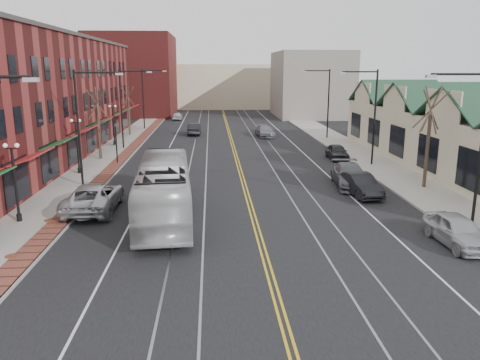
{
  "coord_description": "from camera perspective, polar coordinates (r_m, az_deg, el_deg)",
  "views": [
    {
      "loc": [
        -2.31,
        -16.88,
        8.24
      ],
      "look_at": [
        -0.71,
        9.1,
        2.0
      ],
      "focal_mm": 35.0,
      "sensor_mm": 36.0,
      "label": 1
    }
  ],
  "objects": [
    {
      "name": "tree_right_mid",
      "position": [
        34.54,
        22.0,
        5.04
      ],
      "size": [
        1.9,
        1.46,
        6.93
      ],
      "color": "#382B21",
      "rests_on": "sidewalk_right"
    },
    {
      "name": "tree_left_far",
      "position": [
        59.96,
        -13.43,
        8.37
      ],
      "size": [
        1.66,
        1.28,
        6.02
      ],
      "color": "#382B21",
      "rests_on": "sidewalk_left"
    },
    {
      "name": "manhole_far",
      "position": [
        27.63,
        -22.18,
        -4.56
      ],
      "size": [
        0.6,
        0.6,
        0.02
      ],
      "primitive_type": "cylinder",
      "color": "#592D19",
      "rests_on": "sidewalk_left"
    },
    {
      "name": "building_left",
      "position": [
        47.03,
        -24.61,
        8.94
      ],
      "size": [
        10.0,
        50.0,
        11.0
      ],
      "primitive_type": "cube",
      "color": "maroon",
      "rests_on": "ground"
    },
    {
      "name": "transit_bus",
      "position": [
        26.46,
        -9.24,
        -1.14
      ],
      "size": [
        3.61,
        11.96,
        3.28
      ],
      "primitive_type": "imported",
      "rotation": [
        0.0,
        0.0,
        3.21
      ],
      "color": "#B8B8BB",
      "rests_on": "ground"
    },
    {
      "name": "parked_car_b",
      "position": [
        31.97,
        14.46,
        -0.55
      ],
      "size": [
        2.0,
        4.53,
        1.45
      ],
      "primitive_type": "imported",
      "rotation": [
        0.0,
        0.0,
        0.11
      ],
      "color": "black",
      "rests_on": "ground"
    },
    {
      "name": "parked_car_d",
      "position": [
        44.27,
        11.76,
        3.37
      ],
      "size": [
        1.69,
        4.04,
        1.37
      ],
      "primitive_type": "imported",
      "rotation": [
        0.0,
        0.0,
        -0.02
      ],
      "color": "#222428",
      "rests_on": "ground"
    },
    {
      "name": "streetlight_r_0",
      "position": [
        26.69,
        26.66,
        5.14
      ],
      "size": [
        3.33,
        0.25,
        8.0
      ],
      "color": "black",
      "rests_on": "sidewalk_right"
    },
    {
      "name": "parked_car_c",
      "position": [
        34.19,
        13.25,
        0.52
      ],
      "size": [
        2.75,
        5.61,
        1.57
      ],
      "primitive_type": "imported",
      "rotation": [
        0.0,
        0.0,
        -0.1
      ],
      "color": "#5D5D64",
      "rests_on": "ground"
    },
    {
      "name": "traffic_signal",
      "position": [
        42.13,
        -14.88,
        4.99
      ],
      "size": [
        0.18,
        0.15,
        3.8
      ],
      "color": "black",
      "rests_on": "sidewalk_left"
    },
    {
      "name": "backdrop_left",
      "position": [
        87.96,
        -12.77,
        12.35
      ],
      "size": [
        14.0,
        18.0,
        14.0
      ],
      "primitive_type": "cube",
      "color": "maroon",
      "rests_on": "ground"
    },
    {
      "name": "parked_suv",
      "position": [
        28.91,
        -17.39,
        -2.0
      ],
      "size": [
        2.79,
        5.99,
        1.66
      ],
      "primitive_type": "imported",
      "rotation": [
        0.0,
        0.0,
        3.15
      ],
      "color": "silver",
      "rests_on": "ground"
    },
    {
      "name": "streetlight_l_3",
      "position": [
        65.55,
        -11.36,
        10.41
      ],
      "size": [
        3.33,
        0.25,
        8.0
      ],
      "color": "black",
      "rests_on": "sidewalk_left"
    },
    {
      "name": "lamppost_l_1",
      "position": [
        27.67,
        -25.7,
        -0.48
      ],
      "size": [
        0.84,
        0.28,
        4.27
      ],
      "color": "black",
      "rests_on": "sidewalk_left"
    },
    {
      "name": "streetlight_l_2",
      "position": [
        49.76,
        -13.81,
        9.4
      ],
      "size": [
        3.33,
        0.25,
        8.0
      ],
      "color": "black",
      "rests_on": "sidewalk_left"
    },
    {
      "name": "backdrop_mid",
      "position": [
        101.98,
        -2.26,
        11.37
      ],
      "size": [
        22.0,
        14.0,
        9.0
      ],
      "primitive_type": "cube",
      "color": "beige",
      "rests_on": "ground"
    },
    {
      "name": "ground",
      "position": [
        18.92,
        3.94,
        -12.36
      ],
      "size": [
        160.0,
        160.0,
        0.0
      ],
      "primitive_type": "plane",
      "color": "black",
      "rests_on": "ground"
    },
    {
      "name": "tree_left_near",
      "position": [
        44.33,
        -16.9,
        6.78
      ],
      "size": [
        1.78,
        1.37,
        6.48
      ],
      "color": "#382B21",
      "rests_on": "sidewalk_left"
    },
    {
      "name": "sidewalk_left",
      "position": [
        39.0,
        -17.82,
        0.74
      ],
      "size": [
        4.0,
        120.0,
        0.15
      ],
      "primitive_type": "cube",
      "color": "gray",
      "rests_on": "ground"
    },
    {
      "name": "sidewalk_right",
      "position": [
        40.39,
        17.32,
        1.2
      ],
      "size": [
        4.0,
        120.0,
        0.15
      ],
      "primitive_type": "cube",
      "color": "gray",
      "rests_on": "ground"
    },
    {
      "name": "streetlight_r_2",
      "position": [
        56.57,
        10.31,
        10.01
      ],
      "size": [
        3.33,
        0.25,
        8.0
      ],
      "color": "black",
      "rests_on": "sidewalk_right"
    },
    {
      "name": "streetlight_l_1",
      "position": [
        34.17,
        -18.47,
        7.4
      ],
      "size": [
        3.33,
        0.25,
        8.0
      ],
      "color": "black",
      "rests_on": "sidewalk_left"
    },
    {
      "name": "lamppost_l_2",
      "position": [
        38.82,
        -19.19,
        3.78
      ],
      "size": [
        0.84,
        0.28,
        4.27
      ],
      "color": "black",
      "rests_on": "sidewalk_left"
    },
    {
      "name": "backdrop_right",
      "position": [
        83.73,
        8.59,
        11.46
      ],
      "size": [
        12.0,
        16.0,
        11.0
      ],
      "primitive_type": "cube",
      "color": "slate",
      "rests_on": "ground"
    },
    {
      "name": "manhole_mid",
      "position": [
        23.23,
        -26.05,
        -8.31
      ],
      "size": [
        0.6,
        0.6,
        0.02
      ],
      "primitive_type": "cylinder",
      "color": "#592D19",
      "rests_on": "sidewalk_left"
    },
    {
      "name": "streetlight_r_1",
      "position": [
        41.24,
        15.57,
        8.52
      ],
      "size": [
        3.33,
        0.25,
        8.0
      ],
      "color": "black",
      "rests_on": "sidewalk_right"
    },
    {
      "name": "lamppost_l_3",
      "position": [
        52.3,
        -15.16,
        6.39
      ],
      "size": [
        0.84,
        0.28,
        4.27
      ],
      "color": "black",
      "rests_on": "sidewalk_left"
    },
    {
      "name": "distant_car_right",
      "position": [
        57.87,
        3.06,
        5.96
      ],
      "size": [
        2.32,
        4.86,
        1.37
      ],
      "primitive_type": "imported",
      "rotation": [
        0.0,
        0.0,
        0.09
      ],
      "color": "slate",
      "rests_on": "ground"
    },
    {
      "name": "distant_car_far",
      "position": [
        77.41,
        -7.64,
        7.74
      ],
      "size": [
        1.58,
        3.83,
        1.3
      ],
      "primitive_type": "imported",
      "rotation": [
        0.0,
        0.0,
        3.13
      ],
      "color": "silver",
      "rests_on": "ground"
    },
    {
      "name": "distant_car_left",
      "position": [
        59.83,
        -5.58,
        6.2
      ],
      "size": [
        1.61,
        4.43,
        1.45
      ],
      "primitive_type": "imported",
      "rotation": [
        0.0,
        0.0,
        3.13
      ],
      "color": "black",
      "rests_on": "ground"
    },
    {
      "name": "building_right",
      "position": [
        42.52,
        25.13,
        4.18
      ],
      "size": [
        8.0,
        36.0,
        4.6
      ],
      "primitive_type": "cube",
      "color": "beige",
      "rests_on": "ground"
    },
    {
      "name": "parked_car_a",
      "position": [
        24.63,
        24.95,
        -5.57
      ],
      "size": [
        1.89,
        4.37,
        1.47
      ],
      "primitive_type": "imported",
      "rotation": [
        0.0,
        0.0,
        0.04
      ],
      "color": "#ABADB2",
      "rests_on": "ground"
    }
  ]
}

